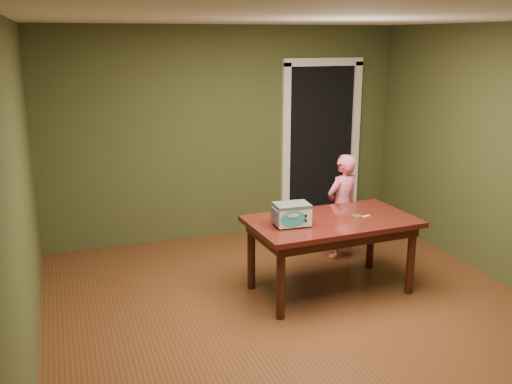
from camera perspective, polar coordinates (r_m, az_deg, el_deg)
floor at (r=5.25m, az=5.05°, el=-12.70°), size 5.00×5.00×0.00m
room_shell at (r=4.70m, az=5.53°, el=6.03°), size 4.52×5.02×2.61m
doorway at (r=7.83m, az=5.52°, el=4.89°), size 1.10×0.66×2.25m
dining_table at (r=5.60m, az=7.54°, el=-3.67°), size 1.64×0.98×0.75m
toy_oven at (r=5.31m, az=3.60°, el=-2.18°), size 0.36×0.25×0.21m
baking_pan at (r=5.65m, az=10.06°, el=-2.42°), size 0.10×0.10×0.02m
spatula at (r=5.67m, az=10.59°, el=-2.47°), size 0.18×0.06×0.01m
child at (r=6.51m, az=8.63°, el=-1.46°), size 0.51×0.41×1.21m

